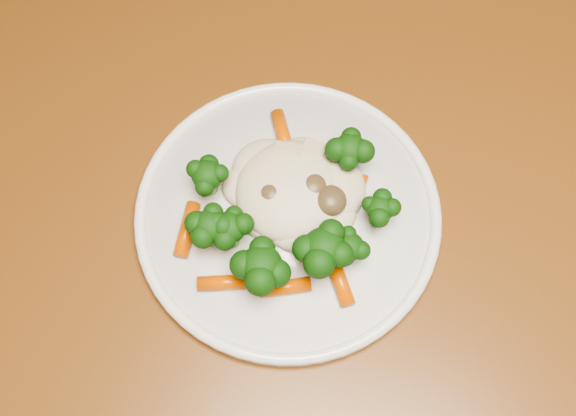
{
  "coord_description": "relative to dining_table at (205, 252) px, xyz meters",
  "views": [
    {
      "loc": [
        -0.17,
        -0.32,
        1.31
      ],
      "look_at": [
        -0.22,
        -0.08,
        0.77
      ],
      "focal_mm": 45.0,
      "sensor_mm": 36.0,
      "label": 1
    }
  ],
  "objects": [
    {
      "name": "meal",
      "position": [
        0.08,
        0.0,
        0.12
      ],
      "size": [
        0.18,
        0.18,
        0.05
      ],
      "color": "beige",
      "rests_on": "plate"
    },
    {
      "name": "dining_table",
      "position": [
        0.0,
        0.0,
        0.0
      ],
      "size": [
        1.37,
        0.97,
        0.75
      ],
      "rotation": [
        0.0,
        0.0,
        0.08
      ],
      "color": "brown",
      "rests_on": "ground"
    },
    {
      "name": "plate",
      "position": [
        0.08,
        0.01,
        0.1
      ],
      "size": [
        0.25,
        0.25,
        0.01
      ],
      "primitive_type": "cylinder",
      "color": "white",
      "rests_on": "dining_table"
    }
  ]
}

